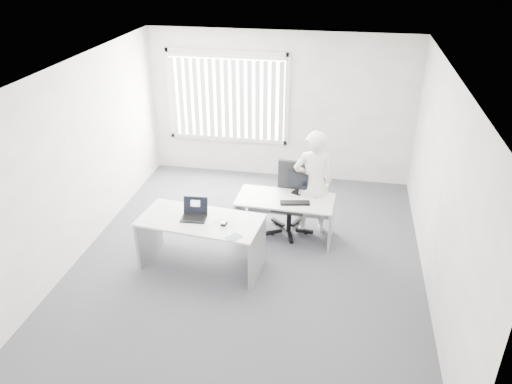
% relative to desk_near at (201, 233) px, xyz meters
% --- Properties ---
extents(ground, '(6.00, 6.00, 0.00)m').
position_rel_desk_near_xyz_m(ground, '(0.64, 0.25, -0.56)').
color(ground, '#595760').
rests_on(ground, ground).
extents(wall_back, '(5.00, 0.02, 2.80)m').
position_rel_desk_near_xyz_m(wall_back, '(0.64, 3.25, 0.84)').
color(wall_back, white).
rests_on(wall_back, ground).
extents(wall_front, '(5.00, 0.02, 2.80)m').
position_rel_desk_near_xyz_m(wall_front, '(0.64, -2.75, 0.84)').
color(wall_front, white).
rests_on(wall_front, ground).
extents(wall_left, '(0.02, 6.00, 2.80)m').
position_rel_desk_near_xyz_m(wall_left, '(-1.86, 0.25, 0.84)').
color(wall_left, white).
rests_on(wall_left, ground).
extents(wall_right, '(0.02, 6.00, 2.80)m').
position_rel_desk_near_xyz_m(wall_right, '(3.14, 0.25, 0.84)').
color(wall_right, white).
rests_on(wall_right, ground).
extents(ceiling, '(5.00, 6.00, 0.02)m').
position_rel_desk_near_xyz_m(ceiling, '(0.64, 0.25, 2.24)').
color(ceiling, silver).
rests_on(ceiling, wall_back).
extents(window, '(2.32, 0.06, 1.76)m').
position_rel_desk_near_xyz_m(window, '(-0.36, 3.21, 0.99)').
color(window, silver).
rests_on(window, wall_back).
extents(blinds, '(2.20, 0.10, 1.50)m').
position_rel_desk_near_xyz_m(blinds, '(-0.36, 3.15, 0.96)').
color(blinds, white).
rests_on(blinds, wall_back).
extents(desk_near, '(1.77, 0.98, 0.77)m').
position_rel_desk_near_xyz_m(desk_near, '(0.00, 0.00, 0.00)').
color(desk_near, white).
rests_on(desk_near, ground).
extents(desk_far, '(1.51, 0.75, 0.68)m').
position_rel_desk_near_xyz_m(desk_far, '(1.06, 1.00, -0.07)').
color(desk_far, white).
rests_on(desk_far, ground).
extents(office_chair, '(0.70, 0.70, 1.15)m').
position_rel_desk_near_xyz_m(office_chair, '(1.12, 1.21, -0.20)').
color(office_chair, black).
rests_on(office_chair, ground).
extents(person, '(0.72, 0.57, 1.72)m').
position_rel_desk_near_xyz_m(person, '(1.46, 1.25, 0.30)').
color(person, white).
rests_on(person, ground).
extents(laptop, '(0.36, 0.33, 0.27)m').
position_rel_desk_near_xyz_m(laptop, '(-0.09, -0.01, 0.35)').
color(laptop, black).
rests_on(laptop, desk_near).
extents(paper_sheet, '(0.35, 0.27, 0.00)m').
position_rel_desk_near_xyz_m(paper_sheet, '(0.34, -0.08, 0.22)').
color(paper_sheet, white).
rests_on(paper_sheet, desk_near).
extents(mouse, '(0.07, 0.12, 0.05)m').
position_rel_desk_near_xyz_m(mouse, '(0.36, -0.08, 0.24)').
color(mouse, '#B8B9BB').
rests_on(mouse, paper_sheet).
extents(booklet, '(0.22, 0.23, 0.01)m').
position_rel_desk_near_xyz_m(booklet, '(0.56, -0.37, 0.22)').
color(booklet, silver).
rests_on(booklet, desk_near).
extents(keyboard, '(0.47, 0.23, 0.02)m').
position_rel_desk_near_xyz_m(keyboard, '(1.22, 0.87, 0.13)').
color(keyboard, black).
rests_on(keyboard, desk_far).
extents(monitor, '(0.38, 0.23, 0.36)m').
position_rel_desk_near_xyz_m(monitor, '(1.21, 1.20, 0.30)').
color(monitor, black).
rests_on(monitor, desk_far).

